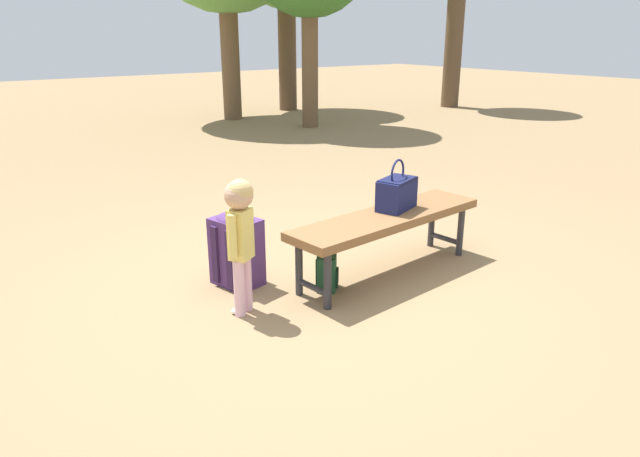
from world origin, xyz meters
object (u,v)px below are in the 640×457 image
backpack_large (237,247)px  backpack_small (327,270)px  child_standing (240,226)px  handbag (397,192)px  park_bench (387,222)px

backpack_large → backpack_small: backpack_large is taller
backpack_large → child_standing: bearing=65.8°
handbag → child_standing: bearing=-0.3°
backpack_large → park_bench: bearing=153.4°
handbag → backpack_large: size_ratio=0.68×
handbag → backpack_large: 1.20m
handbag → child_standing: child_standing is taller
backpack_small → child_standing: bearing=-2.5°
park_bench → backpack_small: size_ratio=5.80×
park_bench → backpack_small: (0.51, -0.04, -0.25)m
backpack_large → backpack_small: (-0.45, 0.44, -0.13)m
park_bench → child_standing: (1.14, -0.07, 0.18)m
park_bench → backpack_large: bearing=-26.6°
child_standing → backpack_small: child_standing is taller
park_bench → backpack_large: backpack_large is taller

